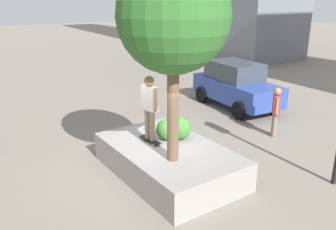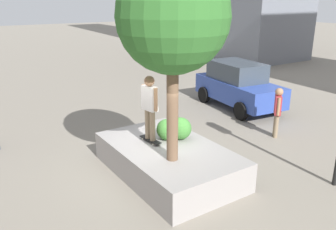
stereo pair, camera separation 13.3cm
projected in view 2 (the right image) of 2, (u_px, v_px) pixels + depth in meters
ground_plane at (157, 170)px, 9.78m from camera, size 120.00×120.00×0.00m
planter_ledge at (168, 160)px, 9.47m from camera, size 4.09×2.48×0.79m
plaza_tree at (173, 18)px, 7.55m from camera, size 2.53×2.53×4.67m
boxwood_shrub at (180, 128)px, 9.77m from camera, size 0.63×0.63×0.63m
hedge_clump at (167, 129)px, 9.75m from camera, size 0.59×0.59×0.59m
skateboard at (150, 140)px, 9.66m from camera, size 0.81×0.27×0.07m
skateboarder at (150, 104)px, 9.33m from camera, size 0.60×0.28×1.79m
sedan_parked at (238, 85)px, 15.08m from camera, size 4.43×2.40×1.98m
pedestrian_crossing at (277, 109)px, 11.84m from camera, size 0.47×0.47×1.73m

